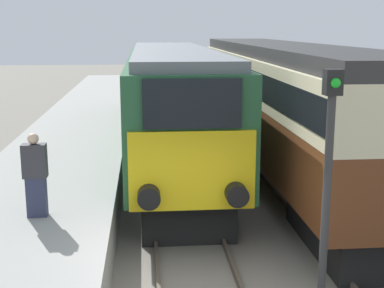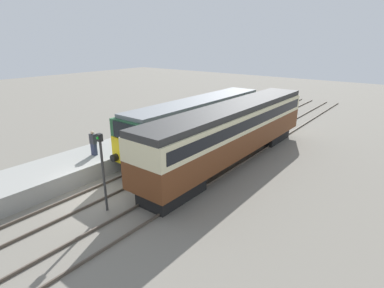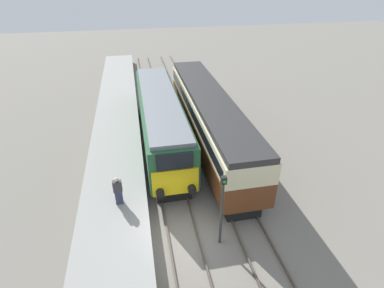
{
  "view_description": "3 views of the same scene",
  "coord_description": "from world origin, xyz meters",
  "px_view_note": "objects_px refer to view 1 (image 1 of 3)",
  "views": [
    {
      "loc": [
        -0.91,
        -7.71,
        4.52
      ],
      "look_at": [
        0.0,
        2.33,
        2.32
      ],
      "focal_mm": 50.0,
      "sensor_mm": 36.0,
      "label": 1
    },
    {
      "loc": [
        12.98,
        -8.16,
        7.94
      ],
      "look_at": [
        1.7,
        6.33,
        1.6
      ],
      "focal_mm": 28.0,
      "sensor_mm": 36.0,
      "label": 2
    },
    {
      "loc": [
        -1.61,
        -10.18,
        11.54
      ],
      "look_at": [
        1.7,
        6.33,
        1.6
      ],
      "focal_mm": 28.0,
      "sensor_mm": 36.0,
      "label": 3
    }
  ],
  "objects_px": {
    "locomotive": "(172,102)",
    "passenger_carriage": "(281,96)",
    "person_on_platform": "(35,176)",
    "signal_post": "(327,182)"
  },
  "relations": [
    {
      "from": "locomotive",
      "to": "passenger_carriage",
      "type": "distance_m",
      "value": 3.48
    },
    {
      "from": "locomotive",
      "to": "passenger_carriage",
      "type": "height_order",
      "value": "passenger_carriage"
    },
    {
      "from": "person_on_platform",
      "to": "locomotive",
      "type": "bearing_deg",
      "value": 67.77
    },
    {
      "from": "locomotive",
      "to": "person_on_platform",
      "type": "bearing_deg",
      "value": -112.23
    },
    {
      "from": "passenger_carriage",
      "to": "signal_post",
      "type": "relative_size",
      "value": 4.25
    },
    {
      "from": "passenger_carriage",
      "to": "signal_post",
      "type": "bearing_deg",
      "value": -100.46
    },
    {
      "from": "passenger_carriage",
      "to": "person_on_platform",
      "type": "bearing_deg",
      "value": -134.17
    },
    {
      "from": "signal_post",
      "to": "locomotive",
      "type": "bearing_deg",
      "value": 99.75
    },
    {
      "from": "person_on_platform",
      "to": "signal_post",
      "type": "distance_m",
      "value": 5.39
    },
    {
      "from": "passenger_carriage",
      "to": "person_on_platform",
      "type": "distance_m",
      "value": 9.15
    }
  ]
}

